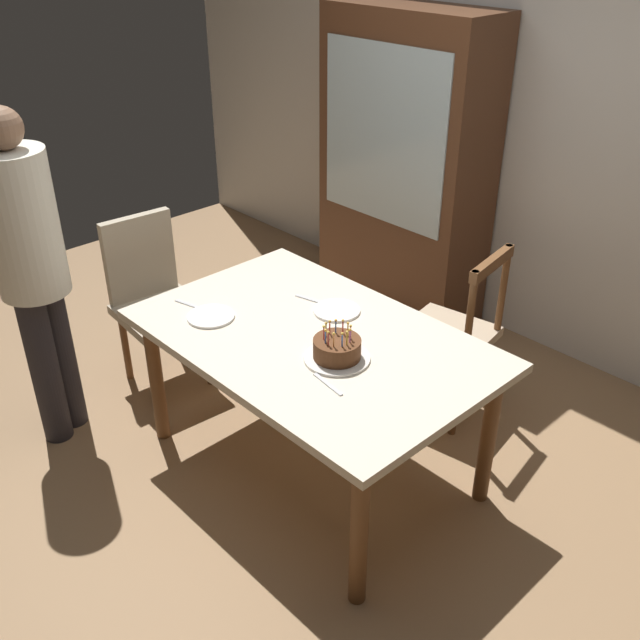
{
  "coord_description": "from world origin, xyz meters",
  "views": [
    {
      "loc": [
        1.99,
        -1.84,
        2.39
      ],
      "look_at": [
        0.05,
        0.0,
        0.84
      ],
      "focal_mm": 40.42,
      "sensor_mm": 36.0,
      "label": 1
    }
  ],
  "objects_px": {
    "birthday_cake": "(337,350)",
    "plate_near_celebrant": "(211,316)",
    "dining_table": "(312,352)",
    "person_celebrant": "(31,264)",
    "plate_far_side": "(337,310)",
    "chair_spindle_back": "(451,336)",
    "chair_upholstered": "(153,293)",
    "china_cabinet": "(405,168)"
  },
  "relations": [
    {
      "from": "dining_table",
      "to": "chair_upholstered",
      "type": "height_order",
      "value": "chair_upholstered"
    },
    {
      "from": "dining_table",
      "to": "person_celebrant",
      "type": "xyz_separation_m",
      "value": [
        -1.1,
        -0.75,
        0.3
      ]
    },
    {
      "from": "birthday_cake",
      "to": "plate_near_celebrant",
      "type": "bearing_deg",
      "value": -164.81
    },
    {
      "from": "dining_table",
      "to": "chair_spindle_back",
      "type": "relative_size",
      "value": 1.68
    },
    {
      "from": "plate_near_celebrant",
      "to": "plate_far_side",
      "type": "relative_size",
      "value": 1.0
    },
    {
      "from": "plate_near_celebrant",
      "to": "chair_upholstered",
      "type": "distance_m",
      "value": 0.79
    },
    {
      "from": "person_celebrant",
      "to": "china_cabinet",
      "type": "height_order",
      "value": "china_cabinet"
    },
    {
      "from": "dining_table",
      "to": "birthday_cake",
      "type": "distance_m",
      "value": 0.25
    },
    {
      "from": "person_celebrant",
      "to": "chair_upholstered",
      "type": "bearing_deg",
      "value": 97.61
    },
    {
      "from": "birthday_cake",
      "to": "chair_upholstered",
      "type": "distance_m",
      "value": 1.42
    },
    {
      "from": "birthday_cake",
      "to": "chair_spindle_back",
      "type": "bearing_deg",
      "value": 93.6
    },
    {
      "from": "dining_table",
      "to": "chair_spindle_back",
      "type": "bearing_deg",
      "value": 79.57
    },
    {
      "from": "plate_near_celebrant",
      "to": "person_celebrant",
      "type": "xyz_separation_m",
      "value": [
        -0.66,
        -0.52,
        0.21
      ]
    },
    {
      "from": "dining_table",
      "to": "birthday_cake",
      "type": "height_order",
      "value": "birthday_cake"
    },
    {
      "from": "plate_far_side",
      "to": "chair_spindle_back",
      "type": "distance_m",
      "value": 0.71
    },
    {
      "from": "plate_near_celebrant",
      "to": "plate_far_side",
      "type": "bearing_deg",
      "value": 52.05
    },
    {
      "from": "birthday_cake",
      "to": "plate_far_side",
      "type": "distance_m",
      "value": 0.41
    },
    {
      "from": "plate_near_celebrant",
      "to": "person_celebrant",
      "type": "distance_m",
      "value": 0.86
    },
    {
      "from": "chair_upholstered",
      "to": "person_celebrant",
      "type": "bearing_deg",
      "value": -82.39
    },
    {
      "from": "birthday_cake",
      "to": "plate_far_side",
      "type": "height_order",
      "value": "birthday_cake"
    },
    {
      "from": "birthday_cake",
      "to": "plate_far_side",
      "type": "bearing_deg",
      "value": 135.57
    },
    {
      "from": "chair_spindle_back",
      "to": "dining_table",
      "type": "bearing_deg",
      "value": -100.43
    },
    {
      "from": "dining_table",
      "to": "birthday_cake",
      "type": "bearing_deg",
      "value": -14.41
    },
    {
      "from": "plate_far_side",
      "to": "dining_table",
      "type": "bearing_deg",
      "value": -70.89
    },
    {
      "from": "chair_spindle_back",
      "to": "china_cabinet",
      "type": "relative_size",
      "value": 0.5
    },
    {
      "from": "plate_near_celebrant",
      "to": "person_celebrant",
      "type": "bearing_deg",
      "value": -142.04
    },
    {
      "from": "birthday_cake",
      "to": "plate_near_celebrant",
      "type": "xyz_separation_m",
      "value": [
        -0.65,
        -0.18,
        -0.04
      ]
    },
    {
      "from": "dining_table",
      "to": "plate_far_side",
      "type": "distance_m",
      "value": 0.26
    },
    {
      "from": "plate_near_celebrant",
      "to": "chair_upholstered",
      "type": "xyz_separation_m",
      "value": [
        -0.75,
        0.13,
        -0.21
      ]
    },
    {
      "from": "plate_far_side",
      "to": "china_cabinet",
      "type": "height_order",
      "value": "china_cabinet"
    },
    {
      "from": "birthday_cake",
      "to": "plate_far_side",
      "type": "xyz_separation_m",
      "value": [
        -0.29,
        0.28,
        -0.04
      ]
    },
    {
      "from": "plate_far_side",
      "to": "chair_spindle_back",
      "type": "height_order",
      "value": "chair_spindle_back"
    },
    {
      "from": "dining_table",
      "to": "china_cabinet",
      "type": "xyz_separation_m",
      "value": [
        -0.82,
        1.56,
        0.3
      ]
    },
    {
      "from": "dining_table",
      "to": "chair_upholstered",
      "type": "bearing_deg",
      "value": -175.17
    },
    {
      "from": "chair_spindle_back",
      "to": "china_cabinet",
      "type": "height_order",
      "value": "china_cabinet"
    },
    {
      "from": "plate_far_side",
      "to": "chair_upholstered",
      "type": "height_order",
      "value": "chair_upholstered"
    },
    {
      "from": "birthday_cake",
      "to": "plate_near_celebrant",
      "type": "relative_size",
      "value": 1.27
    },
    {
      "from": "china_cabinet",
      "to": "plate_near_celebrant",
      "type": "bearing_deg",
      "value": -77.86
    },
    {
      "from": "plate_near_celebrant",
      "to": "china_cabinet",
      "type": "xyz_separation_m",
      "value": [
        -0.38,
        1.79,
        0.21
      ]
    },
    {
      "from": "dining_table",
      "to": "plate_near_celebrant",
      "type": "distance_m",
      "value": 0.5
    },
    {
      "from": "plate_near_celebrant",
      "to": "china_cabinet",
      "type": "relative_size",
      "value": 0.12
    },
    {
      "from": "plate_near_celebrant",
      "to": "dining_table",
      "type": "bearing_deg",
      "value": 27.68
    }
  ]
}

